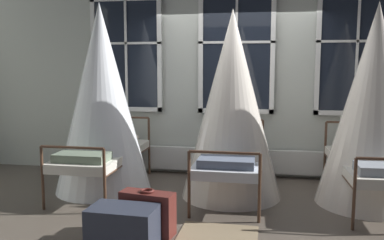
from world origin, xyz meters
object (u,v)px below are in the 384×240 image
Objects in this scene: cot_first at (102,101)px; travel_trunk at (123,227)px; cot_second at (232,107)px; suitcase_dark at (148,213)px; cot_third at (373,108)px.

travel_trunk is (0.88, -1.72, -1.05)m from cot_first.
cot_second is 1.86m from suitcase_dark.
cot_third reaches higher than travel_trunk.
travel_trunk is (-0.89, -1.74, -0.99)m from cot_second.
travel_trunk is (-2.61, -1.71, -1.01)m from cot_third.
cot_first is 3.99× the size of travel_trunk.
cot_second is at bearing -88.68° from cot_first.
cot_first reaches higher than cot_second.
travel_trunk is at bearing 121.68° from cot_third.
cot_second reaches higher than suitcase_dark.
cot_first is 1.77m from cot_second.
cot_first is at bearing 91.26° from cot_second.
suitcase_dark reaches higher than travel_trunk.
cot_first is at bearing 136.59° from suitcase_dark.
travel_trunk is at bearing 153.51° from cot_second.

